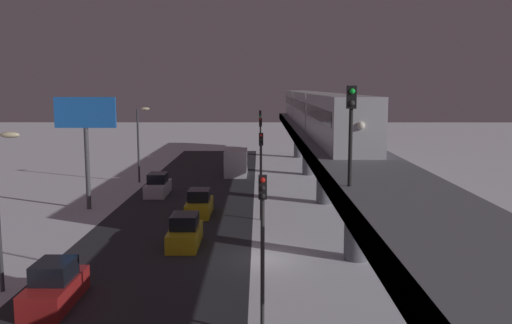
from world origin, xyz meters
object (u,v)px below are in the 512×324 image
at_px(sedan_red, 55,287).
at_px(subway_train, 312,108).
at_px(traffic_light_far, 260,139).
at_px(commercial_billboard, 86,124).
at_px(sedan_yellow, 185,233).
at_px(sedan_white, 158,186).
at_px(rail_signal, 351,118).
at_px(traffic_light_distant, 260,126).
at_px(traffic_light_mid, 261,163).
at_px(box_truck, 236,162).
at_px(traffic_light_near, 263,233).
at_px(sedan_yellow_2, 199,204).

bearing_deg(sedan_red, subway_train, -113.52).
bearing_deg(traffic_light_far, commercial_billboard, 48.24).
height_order(sedan_yellow, sedan_red, same).
bearing_deg(sedan_white, rail_signal, 115.34).
bearing_deg(sedan_red, traffic_light_distant, -99.83).
bearing_deg(sedan_yellow, sedan_red, -116.72).
bearing_deg(sedan_red, sedan_yellow, -116.72).
xyz_separation_m(sedan_red, traffic_light_distant, (-9.30, -53.66, 3.40)).
bearing_deg(sedan_white, commercial_billboard, 52.57).
relative_size(subway_train, traffic_light_far, 8.67).
bearing_deg(commercial_billboard, sedan_yellow, 131.78).
relative_size(sedan_red, traffic_light_distant, 0.67).
xyz_separation_m(traffic_light_distant, commercial_billboard, (13.76, 34.38, 2.63)).
relative_size(traffic_light_mid, traffic_light_distant, 1.00).
xyz_separation_m(subway_train, sedan_red, (14.66, 33.69, -6.72)).
bearing_deg(sedan_red, box_truck, -100.06).
height_order(subway_train, traffic_light_distant, subway_train).
xyz_separation_m(rail_signal, commercial_billboard, (17.25, -21.18, -1.64)).
bearing_deg(commercial_billboard, traffic_light_near, 121.41).
bearing_deg(traffic_light_distant, traffic_light_mid, 90.00).
relative_size(box_truck, traffic_light_distant, 1.16).
xyz_separation_m(sedan_yellow_2, traffic_light_far, (-4.70, -17.39, 3.40)).
height_order(rail_signal, sedan_white, rail_signal).
bearing_deg(subway_train, traffic_light_distant, -74.97).
bearing_deg(traffic_light_near, rail_signal, -158.82).
height_order(sedan_red, traffic_light_far, traffic_light_far).
relative_size(sedan_white, traffic_light_mid, 0.71).
distance_m(traffic_light_far, commercial_billboard, 20.83).
height_order(sedan_yellow, box_truck, box_truck).
relative_size(rail_signal, commercial_billboard, 0.45).
bearing_deg(rail_signal, traffic_light_mid, -78.80).
distance_m(sedan_yellow_2, traffic_light_near, 21.35).
height_order(sedan_yellow, traffic_light_far, traffic_light_far).
distance_m(sedan_yellow_2, sedan_red, 17.90).
relative_size(sedan_yellow_2, traffic_light_near, 0.65).
relative_size(sedan_yellow, box_truck, 0.57).
bearing_deg(traffic_light_near, subway_train, -98.26).
distance_m(sedan_yellow, traffic_light_mid, 8.77).
distance_m(sedan_yellow_2, box_truck, 20.01).
distance_m(subway_train, traffic_light_near, 37.48).
relative_size(rail_signal, sedan_yellow_2, 0.96).
distance_m(traffic_light_near, traffic_light_mid, 18.97).
height_order(rail_signal, traffic_light_near, rail_signal).
distance_m(subway_train, sedan_white, 18.27).
bearing_deg(subway_train, rail_signal, 86.99).
distance_m(sedan_red, traffic_light_distant, 54.56).
distance_m(sedan_red, commercial_billboard, 20.68).
bearing_deg(commercial_billboard, traffic_light_distant, -111.81).
bearing_deg(sedan_red, sedan_yellow_2, -104.89).
bearing_deg(sedan_yellow, traffic_light_near, -69.22).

